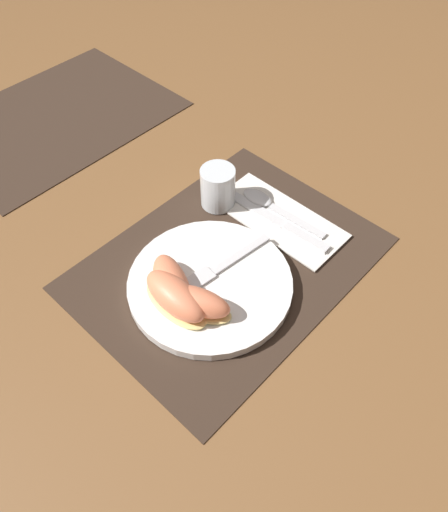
# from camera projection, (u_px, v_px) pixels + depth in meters

# --- Properties ---
(ground_plane) EXTENTS (3.00, 3.00, 0.00)m
(ground_plane) POSITION_uv_depth(u_px,v_px,m) (228.00, 263.00, 0.82)
(ground_plane) COLOR brown
(placemat) EXTENTS (0.48, 0.36, 0.00)m
(placemat) POSITION_uv_depth(u_px,v_px,m) (228.00, 262.00, 0.82)
(placemat) COLOR #38281E
(placemat) RESTS_ON ground_plane
(placemat_far) EXTENTS (0.48, 0.36, 0.00)m
(placemat_far) POSITION_uv_depth(u_px,v_px,m) (57.00, 117.00, 1.08)
(placemat_far) COLOR #38281E
(placemat_far) RESTS_ON ground_plane
(plate) EXTENTS (0.26, 0.26, 0.02)m
(plate) POSITION_uv_depth(u_px,v_px,m) (210.00, 284.00, 0.78)
(plate) COLOR white
(plate) RESTS_ON placemat
(juice_glass) EXTENTS (0.06, 0.06, 0.08)m
(juice_glass) POSITION_uv_depth(u_px,v_px,m) (218.00, 189.00, 0.88)
(juice_glass) COLOR silver
(juice_glass) RESTS_ON placemat
(napkin) EXTENTS (0.11, 0.24, 0.00)m
(napkin) POSITION_uv_depth(u_px,v_px,m) (278.00, 218.00, 0.88)
(napkin) COLOR white
(napkin) RESTS_ON placemat
(knife) EXTENTS (0.03, 0.22, 0.01)m
(knife) POSITION_uv_depth(u_px,v_px,m) (277.00, 221.00, 0.87)
(knife) COLOR silver
(knife) RESTS_ON napkin
(spoon) EXTENTS (0.04, 0.17, 0.01)m
(spoon) POSITION_uv_depth(u_px,v_px,m) (268.00, 204.00, 0.89)
(spoon) COLOR silver
(spoon) RESTS_ON napkin
(fork) EXTENTS (0.19, 0.04, 0.00)m
(fork) POSITION_uv_depth(u_px,v_px,m) (216.00, 270.00, 0.78)
(fork) COLOR silver
(fork) RESTS_ON plate
(citrus_wedge_0) EXTENTS (0.11, 0.14, 0.04)m
(citrus_wedge_0) POSITION_uv_depth(u_px,v_px,m) (172.00, 287.00, 0.75)
(citrus_wedge_0) COLOR #F4DB84
(citrus_wedge_0) RESTS_ON plate
(citrus_wedge_1) EXTENTS (0.06, 0.12, 0.05)m
(citrus_wedge_1) POSITION_uv_depth(u_px,v_px,m) (176.00, 297.00, 0.73)
(citrus_wedge_1) COLOR #F4DB84
(citrus_wedge_1) RESTS_ON plate
(citrus_wedge_2) EXTENTS (0.09, 0.12, 0.04)m
(citrus_wedge_2) POSITION_uv_depth(u_px,v_px,m) (195.00, 302.00, 0.73)
(citrus_wedge_2) COLOR #F4DB84
(citrus_wedge_2) RESTS_ON plate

